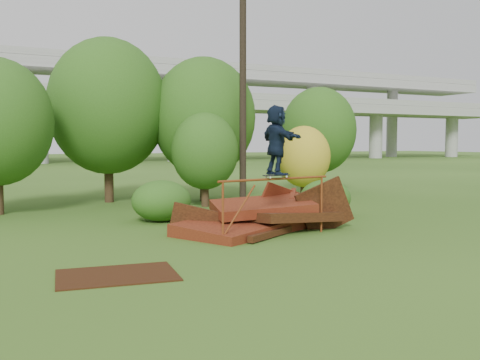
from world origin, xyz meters
name	(u,v)px	position (x,y,z in m)	size (l,w,h in m)	color
ground	(304,247)	(0.00, 0.00, 0.00)	(240.00, 240.00, 0.00)	#2D5116
scrap_pile	(260,218)	(0.19, 2.67, 0.38)	(5.80, 3.75, 1.93)	#45140C
grind_rail	(276,192)	(0.02, 1.44, 1.28)	(3.73, 0.60, 1.67)	brown
skateboard	(276,175)	(0.04, 1.44, 1.74)	(0.82, 0.33, 0.08)	black
skater	(277,140)	(0.04, 1.44, 2.71)	(1.77, 0.56, 1.91)	black
flat_plate	(117,275)	(-4.93, -0.81, 0.01)	(2.32, 1.65, 0.03)	#32190A
tree_1	(108,106)	(-2.07, 12.44, 4.22)	(5.18, 5.18, 7.21)	black
tree_2	(205,151)	(1.10, 9.03, 2.28)	(2.75, 2.75, 3.87)	black
tree_3	(204,117)	(1.94, 11.14, 3.78)	(4.66, 4.66, 6.47)	black
tree_4	(304,157)	(6.29, 9.58, 1.99)	(2.48, 2.48, 3.42)	black
tree_5	(319,130)	(9.03, 12.34, 3.29)	(3.97, 3.97, 5.58)	black
shrub_left	(161,201)	(-1.82, 5.85, 0.69)	(2.00, 1.85, 1.39)	#244813
shrub_right	(325,198)	(3.78, 4.35, 0.66)	(1.87, 1.71, 1.32)	#244813
utility_pole	(243,76)	(2.61, 8.56, 5.38)	(1.40, 0.28, 10.61)	black
freeway_overpass	(35,83)	(0.00, 62.92, 10.32)	(160.00, 15.00, 13.70)	gray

